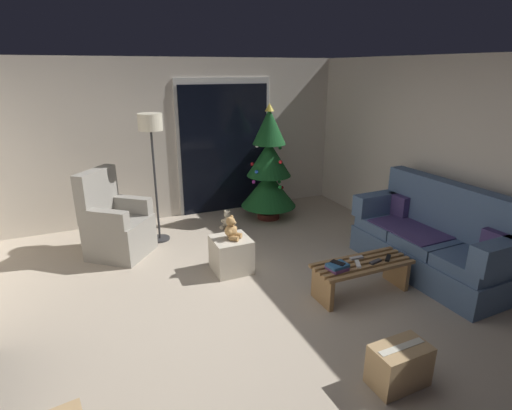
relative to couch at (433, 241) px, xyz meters
The scene contains 20 objects.
ground_plane 2.36m from the couch, behind, with size 7.00×7.00×0.00m, color #B2A38E.
wall_back 4.05m from the couch, 125.85° to the left, with size 5.72×0.12×2.50m, color beige.
wall_right 1.02m from the couch, 15.24° to the left, with size 0.12×6.00×2.50m, color beige.
patio_door_frame 3.54m from the couch, 115.34° to the left, with size 1.60×0.02×2.20m, color silver.
patio_door_glass 3.51m from the couch, 115.46° to the left, with size 1.50×0.02×2.10m, color black.
couch is the anchor object (origin of this frame).
coffee_table 1.09m from the couch, behind, with size 1.10×0.40×0.38m.
remote_silver 1.09m from the couch, behind, with size 0.04×0.16×0.02m, color #ADADB2.
remote_black 0.78m from the couch, behind, with size 0.04×0.16×0.02m, color black.
remote_graphite 0.97m from the couch, behind, with size 0.04×0.16×0.02m, color #333338.
remote_white 1.17m from the couch, behind, with size 0.04×0.16×0.02m, color silver.
book_stack 1.43m from the couch, behind, with size 0.22×0.19×0.07m.
cell_phone 1.42m from the couch, behind, with size 0.07×0.14×0.01m, color black.
christmas_tree 2.67m from the couch, 112.30° to the left, with size 0.88×0.88×1.84m.
armchair 3.96m from the couch, 149.18° to the left, with size 0.96×0.96×1.13m.
floor_lamp 3.78m from the couch, 140.96° to the left, with size 0.32×0.32×1.78m.
ottoman 2.40m from the couch, 155.65° to the left, with size 0.44×0.44×0.42m, color beige.
teddy_bear_honey 2.39m from the couch, 155.73° to the left, with size 0.21×0.21×0.29m.
teddy_bear_cream_by_tree 2.91m from the couch, 127.57° to the left, with size 0.21×0.21×0.29m.
cardboard_box_taped_mid_floor 2.09m from the couch, 142.06° to the right, with size 0.46×0.28×0.34m.
Camera 1 is at (-1.35, -3.30, 2.35)m, focal length 28.22 mm.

